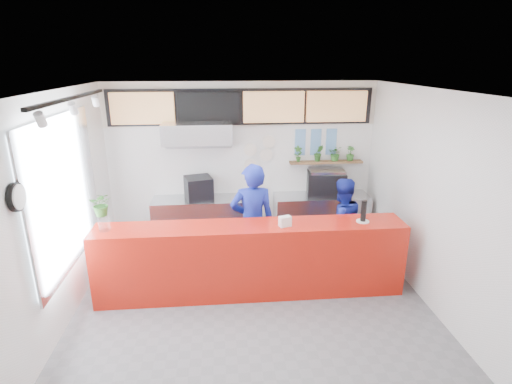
% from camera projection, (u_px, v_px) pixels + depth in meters
% --- Properties ---
extents(floor, '(5.00, 5.00, 0.00)m').
position_uv_depth(floor, '(253.00, 307.00, 5.70)').
color(floor, slate).
rests_on(floor, ground).
extents(ceiling, '(5.00, 5.00, 0.00)m').
position_uv_depth(ceiling, '(253.00, 91.00, 4.76)').
color(ceiling, silver).
extents(wall_back, '(5.00, 0.00, 5.00)m').
position_uv_depth(wall_back, '(242.00, 163.00, 7.59)').
color(wall_back, white).
rests_on(wall_back, ground).
extents(wall_left, '(0.00, 5.00, 5.00)m').
position_uv_depth(wall_left, '(55.00, 215.00, 5.01)').
color(wall_left, white).
rests_on(wall_left, ground).
extents(wall_right, '(0.00, 5.00, 5.00)m').
position_uv_depth(wall_right, '(436.00, 203.00, 5.44)').
color(wall_right, white).
rests_on(wall_right, ground).
extents(service_counter, '(4.50, 0.60, 1.10)m').
position_uv_depth(service_counter, '(251.00, 259.00, 5.90)').
color(service_counter, '#B7190D').
rests_on(service_counter, ground).
extents(cream_band, '(5.00, 0.02, 0.80)m').
position_uv_depth(cream_band, '(242.00, 104.00, 7.24)').
color(cream_band, beige).
rests_on(cream_band, wall_back).
extents(prep_bench, '(1.80, 0.60, 0.90)m').
position_uv_depth(prep_bench, '(202.00, 221.00, 7.57)').
color(prep_bench, '#B2B5BA').
rests_on(prep_bench, ground).
extents(panini_oven, '(0.57, 0.57, 0.42)m').
position_uv_depth(panini_oven, '(199.00, 188.00, 7.36)').
color(panini_oven, black).
rests_on(panini_oven, prep_bench).
extents(extraction_hood, '(1.20, 0.70, 0.35)m').
position_uv_depth(extraction_hood, '(198.00, 132.00, 6.99)').
color(extraction_hood, '#B2B5BA').
rests_on(extraction_hood, ceiling).
extents(hood_lip, '(1.20, 0.69, 0.31)m').
position_uv_depth(hood_lip, '(198.00, 144.00, 7.05)').
color(hood_lip, '#B2B5BA').
rests_on(hood_lip, ceiling).
extents(right_bench, '(1.80, 0.60, 0.90)m').
position_uv_depth(right_bench, '(321.00, 217.00, 7.76)').
color(right_bench, '#B2B5BA').
rests_on(right_bench, ground).
extents(espresso_machine, '(0.77, 0.60, 0.45)m').
position_uv_depth(espresso_machine, '(326.00, 184.00, 7.56)').
color(espresso_machine, black).
rests_on(espresso_machine, right_bench).
extents(espresso_tray, '(0.68, 0.49, 0.06)m').
position_uv_depth(espresso_tray, '(327.00, 171.00, 7.48)').
color(espresso_tray, '#B2B4B9').
rests_on(espresso_tray, espresso_machine).
extents(herb_shelf, '(1.40, 0.18, 0.04)m').
position_uv_depth(herb_shelf, '(326.00, 162.00, 7.63)').
color(herb_shelf, brown).
rests_on(herb_shelf, wall_back).
extents(menu_board_far_left, '(1.10, 0.10, 0.55)m').
position_uv_depth(menu_board_far_left, '(143.00, 108.00, 7.00)').
color(menu_board_far_left, tan).
rests_on(menu_board_far_left, wall_back).
extents(menu_board_mid_left, '(1.10, 0.10, 0.55)m').
position_uv_depth(menu_board_mid_left, '(209.00, 108.00, 7.10)').
color(menu_board_mid_left, black).
rests_on(menu_board_mid_left, wall_back).
extents(menu_board_mid_right, '(1.10, 0.10, 0.55)m').
position_uv_depth(menu_board_mid_right, '(274.00, 107.00, 7.20)').
color(menu_board_mid_right, tan).
rests_on(menu_board_mid_right, wall_back).
extents(menu_board_far_right, '(1.10, 0.10, 0.55)m').
position_uv_depth(menu_board_far_right, '(336.00, 106.00, 7.29)').
color(menu_board_far_right, tan).
rests_on(menu_board_far_right, wall_back).
extents(soffit, '(4.80, 0.04, 0.65)m').
position_uv_depth(soffit, '(242.00, 107.00, 7.22)').
color(soffit, black).
rests_on(soffit, wall_back).
extents(window_pane, '(0.04, 2.20, 1.90)m').
position_uv_depth(window_pane, '(64.00, 193.00, 5.24)').
color(window_pane, silver).
rests_on(window_pane, wall_left).
extents(window_frame, '(0.03, 2.30, 2.00)m').
position_uv_depth(window_frame, '(66.00, 193.00, 5.24)').
color(window_frame, '#B2B5BA').
rests_on(window_frame, wall_left).
extents(wall_clock_rim, '(0.05, 0.30, 0.30)m').
position_uv_depth(wall_clock_rim, '(16.00, 197.00, 3.99)').
color(wall_clock_rim, black).
rests_on(wall_clock_rim, wall_left).
extents(wall_clock_face, '(0.02, 0.26, 0.26)m').
position_uv_depth(wall_clock_face, '(19.00, 197.00, 4.00)').
color(wall_clock_face, white).
rests_on(wall_clock_face, wall_left).
extents(track_rail, '(0.05, 2.40, 0.04)m').
position_uv_depth(track_rail, '(72.00, 98.00, 4.60)').
color(track_rail, black).
rests_on(track_rail, ceiling).
extents(dec_plate_a, '(0.24, 0.03, 0.24)m').
position_uv_depth(dec_plate_a, '(250.00, 150.00, 7.50)').
color(dec_plate_a, silver).
rests_on(dec_plate_a, wall_back).
extents(dec_plate_b, '(0.24, 0.03, 0.24)m').
position_uv_depth(dec_plate_b, '(266.00, 155.00, 7.55)').
color(dec_plate_b, silver).
rests_on(dec_plate_b, wall_back).
extents(dec_plate_c, '(0.24, 0.03, 0.24)m').
position_uv_depth(dec_plate_c, '(250.00, 165.00, 7.59)').
color(dec_plate_c, silver).
rests_on(dec_plate_c, wall_back).
extents(dec_plate_d, '(0.24, 0.03, 0.24)m').
position_uv_depth(dec_plate_d, '(269.00, 142.00, 7.48)').
color(dec_plate_d, silver).
rests_on(dec_plate_d, wall_back).
extents(photo_frame_a, '(0.20, 0.02, 0.25)m').
position_uv_depth(photo_frame_a, '(300.00, 136.00, 7.51)').
color(photo_frame_a, '#598CBF').
rests_on(photo_frame_a, wall_back).
extents(photo_frame_b, '(0.20, 0.02, 0.25)m').
position_uv_depth(photo_frame_b, '(316.00, 136.00, 7.53)').
color(photo_frame_b, '#598CBF').
rests_on(photo_frame_b, wall_back).
extents(photo_frame_c, '(0.20, 0.02, 0.25)m').
position_uv_depth(photo_frame_c, '(332.00, 135.00, 7.56)').
color(photo_frame_c, '#598CBF').
rests_on(photo_frame_c, wall_back).
extents(photo_frame_d, '(0.20, 0.02, 0.25)m').
position_uv_depth(photo_frame_d, '(300.00, 149.00, 7.59)').
color(photo_frame_d, '#598CBF').
rests_on(photo_frame_d, wall_back).
extents(photo_frame_e, '(0.20, 0.02, 0.25)m').
position_uv_depth(photo_frame_e, '(315.00, 149.00, 7.61)').
color(photo_frame_e, '#598CBF').
rests_on(photo_frame_e, wall_back).
extents(photo_frame_f, '(0.20, 0.02, 0.25)m').
position_uv_depth(photo_frame_f, '(331.00, 148.00, 7.64)').
color(photo_frame_f, '#598CBF').
rests_on(photo_frame_f, wall_back).
extents(staff_center, '(0.70, 0.47, 1.89)m').
position_uv_depth(staff_center, '(252.00, 222.00, 6.22)').
color(staff_center, navy).
rests_on(staff_center, ground).
extents(staff_right, '(0.86, 0.73, 1.58)m').
position_uv_depth(staff_right, '(340.00, 224.00, 6.55)').
color(staff_right, navy).
rests_on(staff_right, ground).
extents(herb_a, '(0.17, 0.13, 0.31)m').
position_uv_depth(herb_a, '(298.00, 154.00, 7.53)').
color(herb_a, '#2F6523').
rests_on(herb_a, herb_shelf).
extents(herb_b, '(0.18, 0.15, 0.32)m').
position_uv_depth(herb_b, '(319.00, 153.00, 7.56)').
color(herb_b, '#2F6523').
rests_on(herb_b, herb_shelf).
extents(herb_c, '(0.33, 0.31, 0.29)m').
position_uv_depth(herb_c, '(336.00, 153.00, 7.60)').
color(herb_c, '#2F6523').
rests_on(herb_c, herb_shelf).
extents(herb_d, '(0.18, 0.17, 0.28)m').
position_uv_depth(herb_d, '(350.00, 153.00, 7.62)').
color(herb_d, '#2F6523').
rests_on(herb_d, herb_shelf).
extents(glass_vase, '(0.19, 0.19, 0.20)m').
position_uv_depth(glass_vase, '(104.00, 224.00, 5.53)').
color(glass_vase, silver).
rests_on(glass_vase, service_counter).
extents(basil_vase, '(0.31, 0.28, 0.34)m').
position_uv_depth(basil_vase, '(102.00, 204.00, 5.43)').
color(basil_vase, '#2F6523').
rests_on(basil_vase, glass_vase).
extents(napkin_holder, '(0.19, 0.15, 0.15)m').
position_uv_depth(napkin_holder, '(285.00, 221.00, 5.67)').
color(napkin_holder, white).
rests_on(napkin_holder, service_counter).
extents(white_plate, '(0.23, 0.23, 0.01)m').
position_uv_depth(white_plate, '(363.00, 221.00, 5.85)').
color(white_plate, white).
rests_on(white_plate, service_counter).
extents(pepper_mill, '(0.10, 0.10, 0.31)m').
position_uv_depth(pepper_mill, '(364.00, 211.00, 5.80)').
color(pepper_mill, black).
rests_on(pepper_mill, white_plate).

